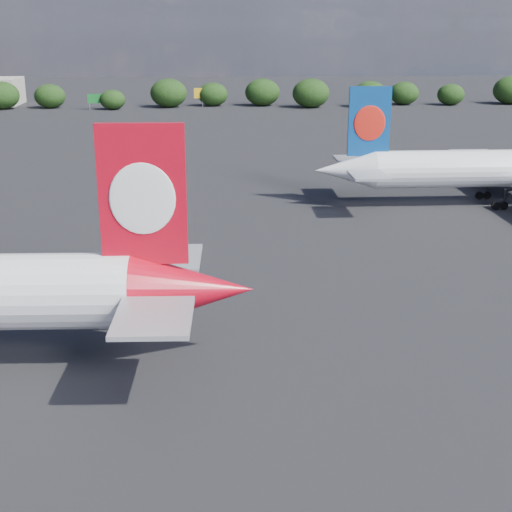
{
  "coord_description": "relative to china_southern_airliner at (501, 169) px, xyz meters",
  "views": [
    {
      "loc": [
        12.62,
        -35.55,
        23.53
      ],
      "look_at": [
        16.0,
        12.0,
        8.0
      ],
      "focal_mm": 50.0,
      "sensor_mm": 36.0,
      "label": 1
    }
  ],
  "objects": [
    {
      "name": "billboard_yellow",
      "position": [
        -40.43,
        124.87,
        -0.98
      ],
      "size": [
        5.0,
        0.3,
        5.5
      ],
      "color": "yellow",
      "rests_on": "ground"
    },
    {
      "name": "horizon_treeline",
      "position": [
        -45.41,
        123.46,
        -0.97
      ],
      "size": [
        209.51,
        15.32,
        8.5
      ],
      "color": "black",
      "rests_on": "ground"
    },
    {
      "name": "china_southern_airliner",
      "position": [
        0.0,
        0.0,
        0.0
      ],
      "size": [
        48.62,
        46.12,
        15.93
      ],
      "color": "white",
      "rests_on": "ground"
    },
    {
      "name": "highway_sign",
      "position": [
        -70.43,
        118.87,
        -1.72
      ],
      "size": [
        6.0,
        0.3,
        4.5
      ],
      "color": "#166E27",
      "rests_on": "ground"
    },
    {
      "name": "ground",
      "position": [
        -52.43,
        2.87,
        -4.85
      ],
      "size": [
        500.0,
        500.0,
        0.0
      ],
      "primitive_type": "plane",
      "color": "black",
      "rests_on": "ground"
    }
  ]
}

